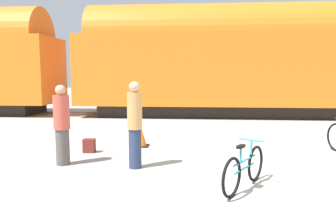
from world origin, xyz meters
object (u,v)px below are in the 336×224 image
freight_train (214,58)px  person_in_tan (135,124)px  traffic_cone (141,137)px  bicycle_teal (244,169)px  backpack (89,146)px  person_in_red (62,125)px

freight_train → person_in_tan: 9.08m
person_in_tan → traffic_cone: bearing=-83.8°
freight_train → bicycle_teal: bearing=-90.3°
bicycle_teal → person_in_tan: size_ratio=0.80×
bicycle_teal → backpack: bicycle_teal is taller
person_in_tan → backpack: bearing=-41.7°
person_in_red → backpack: 1.33m
bicycle_teal → person_in_tan: 2.39m
person_in_red → backpack: size_ratio=5.03×
person_in_red → traffic_cone: 2.42m
freight_train → person_in_red: (-3.69, -8.54, -1.78)m
bicycle_teal → person_in_tan: bearing=152.3°
person_in_tan → backpack: person_in_tan is taller
person_in_tan → traffic_cone: (-0.21, 2.02, -0.66)m
bicycle_teal → person_in_red: size_ratio=0.84×
backpack → person_in_tan: bearing=-42.0°
freight_train → backpack: (-3.49, -7.42, -2.47)m
freight_train → backpack: freight_train is taller
person_in_red → backpack: person_in_red is taller
bicycle_teal → person_in_red: 3.87m
person_in_tan → person_in_red: person_in_tan is taller
freight_train → backpack: bearing=-115.2°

